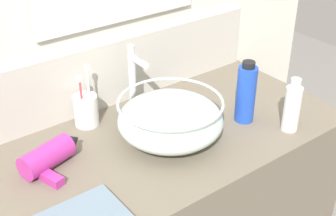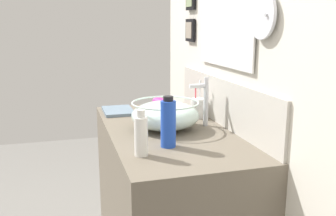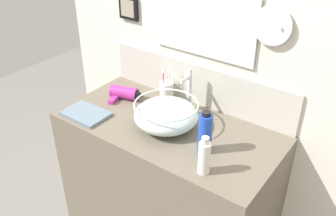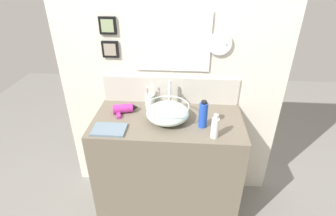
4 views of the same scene
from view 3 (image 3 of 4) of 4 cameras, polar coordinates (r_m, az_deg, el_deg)
vanity_counter at (r=2.16m, az=-0.03°, el=-12.89°), size 1.13×0.56×0.93m
back_panel at (r=1.98m, az=5.32°, el=7.79°), size 1.84×0.10×2.37m
glass_bowl_sink at (r=1.82m, az=-0.17°, el=-1.06°), size 0.32×0.32×0.13m
faucet at (r=1.93m, az=3.26°, el=3.06°), size 0.02×0.10×0.24m
hair_drier at (r=2.10m, az=-6.39°, el=2.22°), size 0.21×0.17×0.07m
toothbrush_cup at (r=2.07m, az=-0.22°, el=2.68°), size 0.08×0.08×0.20m
shampoo_bottle at (r=1.54m, az=5.55°, el=-7.42°), size 0.05×0.05×0.18m
lotion_bottle at (r=1.65m, az=5.68°, el=-3.78°), size 0.06×0.06×0.21m
hand_towel at (r=1.99m, az=-12.41°, el=-0.86°), size 0.23×0.16×0.02m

